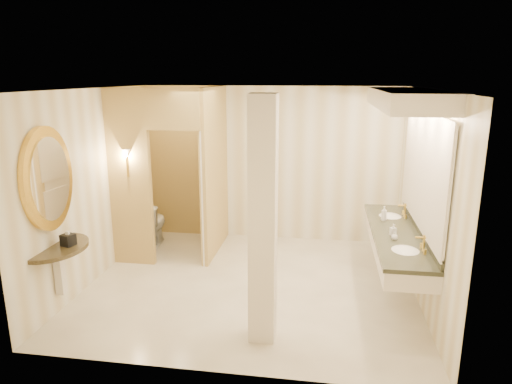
# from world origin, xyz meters

# --- Properties ---
(floor) EXTENTS (4.50, 4.50, 0.00)m
(floor) POSITION_xyz_m (0.00, 0.00, 0.00)
(floor) COLOR white
(floor) RESTS_ON ground
(ceiling) EXTENTS (4.50, 4.50, 0.00)m
(ceiling) POSITION_xyz_m (0.00, 0.00, 2.70)
(ceiling) COLOR white
(ceiling) RESTS_ON wall_back
(wall_back) EXTENTS (4.50, 0.02, 2.70)m
(wall_back) POSITION_xyz_m (0.00, 2.00, 1.35)
(wall_back) COLOR white
(wall_back) RESTS_ON floor
(wall_front) EXTENTS (4.50, 0.02, 2.70)m
(wall_front) POSITION_xyz_m (0.00, -2.00, 1.35)
(wall_front) COLOR white
(wall_front) RESTS_ON floor
(wall_left) EXTENTS (0.02, 4.00, 2.70)m
(wall_left) POSITION_xyz_m (-2.25, 0.00, 1.35)
(wall_left) COLOR white
(wall_left) RESTS_ON floor
(wall_right) EXTENTS (0.02, 4.00, 2.70)m
(wall_right) POSITION_xyz_m (2.25, 0.00, 1.35)
(wall_right) COLOR white
(wall_right) RESTS_ON floor
(toilet_closet) EXTENTS (1.50, 1.55, 2.70)m
(toilet_closet) POSITION_xyz_m (-1.11, 0.97, 1.39)
(toilet_closet) COLOR #D2C16E
(toilet_closet) RESTS_ON floor
(wall_sconce) EXTENTS (0.14, 0.14, 0.42)m
(wall_sconce) POSITION_xyz_m (-1.93, 0.43, 1.73)
(wall_sconce) COLOR gold
(wall_sconce) RESTS_ON toilet_closet
(vanity) EXTENTS (0.75, 2.72, 2.09)m
(vanity) POSITION_xyz_m (1.98, 0.07, 1.63)
(vanity) COLOR white
(vanity) RESTS_ON floor
(console_shelf) EXTENTS (0.95, 0.95, 1.92)m
(console_shelf) POSITION_xyz_m (-2.21, -1.11, 1.34)
(console_shelf) COLOR black
(console_shelf) RESTS_ON floor
(pillar) EXTENTS (0.28, 0.28, 2.70)m
(pillar) POSITION_xyz_m (0.35, -1.29, 1.35)
(pillar) COLOR white
(pillar) RESTS_ON floor
(tissue_box) EXTENTS (0.17, 0.17, 0.14)m
(tissue_box) POSITION_xyz_m (-2.05, -1.07, 0.94)
(tissue_box) COLOR black
(tissue_box) RESTS_ON console_shelf
(toilet) EXTENTS (0.47, 0.79, 0.79)m
(toilet) POSITION_xyz_m (-1.95, 1.25, 0.40)
(toilet) COLOR white
(toilet) RESTS_ON floor
(soap_bottle_a) EXTENTS (0.09, 0.09, 0.15)m
(soap_bottle_a) POSITION_xyz_m (1.88, -0.10, 0.95)
(soap_bottle_a) COLOR beige
(soap_bottle_a) RESTS_ON vanity
(soap_bottle_b) EXTENTS (0.10, 0.10, 0.10)m
(soap_bottle_b) POSITION_xyz_m (1.87, -0.27, 0.93)
(soap_bottle_b) COLOR silver
(soap_bottle_b) RESTS_ON vanity
(soap_bottle_c) EXTENTS (0.11, 0.11, 0.21)m
(soap_bottle_c) POSITION_xyz_m (1.83, 0.51, 0.98)
(soap_bottle_c) COLOR #C6B28C
(soap_bottle_c) RESTS_ON vanity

